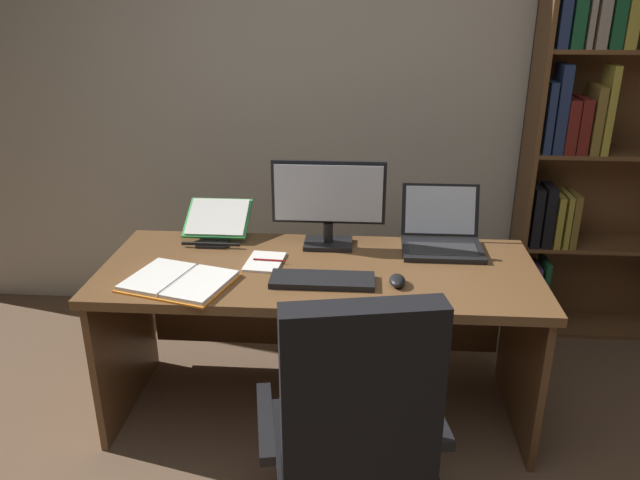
% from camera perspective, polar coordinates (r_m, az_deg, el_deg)
% --- Properties ---
extents(wall_back, '(5.36, 0.12, 2.67)m').
position_cam_1_polar(wall_back, '(3.55, 3.24, 13.85)').
color(wall_back, beige).
rests_on(wall_back, ground).
extents(desk, '(1.85, 0.76, 0.73)m').
position_cam_1_polar(desk, '(2.81, 0.02, -5.43)').
color(desk, brown).
rests_on(desk, ground).
extents(bookshelf, '(0.87, 0.29, 2.08)m').
position_cam_1_polar(bookshelf, '(3.57, 23.69, 8.37)').
color(bookshelf, brown).
rests_on(bookshelf, ground).
extents(office_chair, '(0.67, 0.60, 1.03)m').
position_cam_1_polar(office_chair, '(2.14, 3.06, -18.73)').
color(office_chair, black).
rests_on(office_chair, ground).
extents(monitor, '(0.51, 0.16, 0.40)m').
position_cam_1_polar(monitor, '(2.81, 0.78, 3.38)').
color(monitor, black).
rests_on(monitor, desk).
extents(laptop, '(0.36, 0.35, 0.26)m').
position_cam_1_polar(laptop, '(2.89, 11.07, 0.36)').
color(laptop, black).
rests_on(laptop, desk).
extents(keyboard, '(0.42, 0.15, 0.02)m').
position_cam_1_polar(keyboard, '(2.51, 0.22, -3.69)').
color(keyboard, black).
rests_on(keyboard, desk).
extents(computer_mouse, '(0.06, 0.10, 0.04)m').
position_cam_1_polar(computer_mouse, '(2.51, 7.09, -3.71)').
color(computer_mouse, black).
rests_on(computer_mouse, desk).
extents(reading_stand_with_book, '(0.30, 0.30, 0.15)m').
position_cam_1_polar(reading_stand_with_book, '(2.99, -9.41, 1.69)').
color(reading_stand_with_book, black).
rests_on(reading_stand_with_book, desk).
extents(open_binder, '(0.48, 0.42, 0.02)m').
position_cam_1_polar(open_binder, '(2.57, -12.80, -3.70)').
color(open_binder, orange).
rests_on(open_binder, desk).
extents(notepad, '(0.17, 0.22, 0.01)m').
position_cam_1_polar(notepad, '(2.70, -5.09, -2.00)').
color(notepad, white).
rests_on(notepad, desk).
extents(pen, '(0.14, 0.02, 0.01)m').
position_cam_1_polar(pen, '(2.70, -4.68, -1.84)').
color(pen, maroon).
rests_on(pen, notepad).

